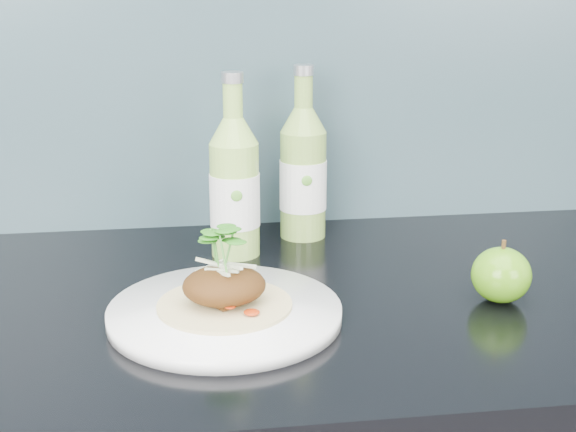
{
  "coord_description": "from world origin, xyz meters",
  "views": [
    {
      "loc": [
        -0.15,
        0.8,
        1.28
      ],
      "look_at": [
        -0.03,
        1.69,
        1.0
      ],
      "focal_mm": 50.0,
      "sensor_mm": 36.0,
      "label": 1
    }
  ],
  "objects_px": {
    "cider_bottle_left": "(235,188)",
    "dinner_plate": "(225,313)",
    "green_apple": "(501,275)",
    "cider_bottle_right": "(303,173)"
  },
  "relations": [
    {
      "from": "dinner_plate",
      "to": "green_apple",
      "type": "bearing_deg",
      "value": 1.29
    },
    {
      "from": "cider_bottle_right",
      "to": "green_apple",
      "type": "bearing_deg",
      "value": -70.96
    },
    {
      "from": "green_apple",
      "to": "cider_bottle_left",
      "type": "distance_m",
      "value": 0.37
    },
    {
      "from": "green_apple",
      "to": "cider_bottle_left",
      "type": "bearing_deg",
      "value": 145.07
    },
    {
      "from": "green_apple",
      "to": "cider_bottle_right",
      "type": "distance_m",
      "value": 0.34
    },
    {
      "from": "cider_bottle_left",
      "to": "cider_bottle_right",
      "type": "distance_m",
      "value": 0.12
    },
    {
      "from": "cider_bottle_right",
      "to": "cider_bottle_left",
      "type": "bearing_deg",
      "value": -164.41
    },
    {
      "from": "dinner_plate",
      "to": "cider_bottle_right",
      "type": "relative_size",
      "value": 1.25
    },
    {
      "from": "dinner_plate",
      "to": "cider_bottle_right",
      "type": "xyz_separation_m",
      "value": [
        0.13,
        0.28,
        0.09
      ]
    },
    {
      "from": "cider_bottle_left",
      "to": "dinner_plate",
      "type": "bearing_deg",
      "value": -81.02
    }
  ]
}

